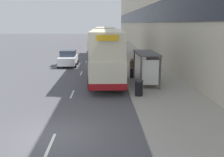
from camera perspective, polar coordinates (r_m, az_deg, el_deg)
name	(u,v)px	position (r m, az deg, el deg)	size (l,w,h in m)	color
ground_plane	(54,136)	(11.57, -13.09, -12.71)	(220.00, 220.00, 0.00)	#515156
pavement	(125,48)	(49.19, 3.01, 6.92)	(5.00, 93.00, 0.14)	#A39E93
terrace_facade	(146,12)	(49.51, 7.86, 14.79)	(3.10, 93.00, 13.84)	beige
lane_mark_0	(50,145)	(10.87, -13.89, -14.44)	(0.12, 2.00, 0.01)	silver
lane_mark_1	(72,94)	(17.74, -9.08, -3.54)	(0.12, 2.00, 0.01)	silver
lane_mark_2	(81,73)	(24.94, -7.05, 1.19)	(0.12, 2.00, 0.01)	silver
lane_mark_3	(86,62)	(32.25, -5.93, 3.79)	(0.12, 2.00, 0.01)	silver
lane_mark_4	(89,55)	(39.61, -5.23, 5.43)	(0.12, 2.00, 0.01)	silver
lane_mark_5	(91,50)	(47.00, -4.74, 6.55)	(0.12, 2.00, 0.01)	silver
lane_mark_6	(93,46)	(54.41, -4.39, 7.37)	(0.12, 2.00, 0.01)	silver
lane_mark_7	(94,43)	(61.82, -4.12, 7.99)	(0.12, 2.00, 0.01)	silver
bus_shelter	(149,62)	(19.69, 8.47, 3.65)	(1.60, 4.20, 2.48)	#4C4C51
double_decker_bus_near	(106,54)	(21.51, -1.28, 5.63)	(2.85, 10.80, 4.30)	beige
double_decker_bus_ahead	(105,41)	(36.37, -1.60, 8.45)	(2.85, 10.95, 4.30)	beige
car_0	(106,39)	(64.85, -1.47, 8.96)	(2.00, 4.43, 1.67)	maroon
car_1	(68,58)	(29.19, -10.00, 4.53)	(2.09, 3.89, 1.84)	silver
pedestrian_at_shelter	(155,70)	(21.71, 9.83, 1.96)	(0.32, 0.32, 1.59)	#23232D
pedestrian_1	(150,66)	(23.02, 8.64, 2.92)	(0.37, 0.37, 1.85)	#23232D
pedestrian_2	(148,64)	(24.12, 8.24, 3.35)	(0.36, 0.36, 1.83)	#23232D
pedestrian_3	(132,68)	(22.00, 4.53, 2.46)	(0.35, 0.35, 1.76)	#23232D
litter_bin	(139,88)	(16.65, 6.17, -2.15)	(0.55, 0.55, 1.05)	black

